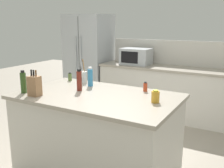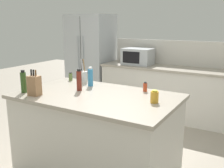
% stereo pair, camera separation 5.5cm
% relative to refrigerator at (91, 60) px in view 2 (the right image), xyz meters
% --- Properties ---
extents(back_counter_run, '(2.92, 0.66, 0.94)m').
position_rel_refrigerator_xyz_m(back_counter_run, '(1.95, -0.05, -0.47)').
color(back_counter_run, beige).
rests_on(back_counter_run, ground_plane).
extents(wall_backsplash, '(2.88, 0.03, 0.46)m').
position_rel_refrigerator_xyz_m(wall_backsplash, '(1.95, 0.27, 0.23)').
color(wall_backsplash, beige).
rests_on(wall_backsplash, back_counter_run).
extents(kitchen_island, '(1.81, 1.10, 0.94)m').
position_rel_refrigerator_xyz_m(kitchen_island, '(1.65, -2.25, -0.47)').
color(kitchen_island, beige).
rests_on(kitchen_island, ground_plane).
extents(refrigerator, '(0.89, 0.75, 1.89)m').
position_rel_refrigerator_xyz_m(refrigerator, '(0.00, 0.00, 0.00)').
color(refrigerator, '#ADB2B7').
rests_on(refrigerator, ground_plane).
extents(microwave, '(0.55, 0.39, 0.31)m').
position_rel_refrigerator_xyz_m(microwave, '(1.12, -0.05, 0.15)').
color(microwave, '#ADB2B7').
rests_on(microwave, back_counter_run).
extents(knife_block, '(0.13, 0.11, 0.29)m').
position_rel_refrigerator_xyz_m(knife_block, '(1.08, -2.62, 0.11)').
color(knife_block, '#936B47').
rests_on(knife_block, kitchen_island).
extents(utensil_crock, '(0.12, 0.12, 0.32)m').
position_rel_refrigerator_xyz_m(utensil_crock, '(1.16, -1.84, 0.08)').
color(utensil_crock, beige).
rests_on(utensil_crock, kitchen_island).
extents(honey_jar, '(0.08, 0.08, 0.13)m').
position_rel_refrigerator_xyz_m(honey_jar, '(2.32, -2.21, 0.06)').
color(honey_jar, gold).
rests_on(honey_jar, kitchen_island).
extents(spice_jar_oregano, '(0.05, 0.05, 0.11)m').
position_rel_refrigerator_xyz_m(spice_jar_oregano, '(0.93, -1.82, 0.05)').
color(spice_jar_oregano, '#567038').
rests_on(spice_jar_oregano, kitchen_island).
extents(olive_oil_bottle, '(0.07, 0.07, 0.26)m').
position_rel_refrigerator_xyz_m(olive_oil_bottle, '(0.88, -2.60, 0.12)').
color(olive_oil_bottle, '#2D4C1E').
rests_on(olive_oil_bottle, kitchen_island).
extents(dish_soap_bottle, '(0.07, 0.07, 0.24)m').
position_rel_refrigerator_xyz_m(dish_soap_bottle, '(1.36, -1.95, 0.11)').
color(dish_soap_bottle, '#3384BC').
rests_on(dish_soap_bottle, kitchen_island).
extents(spice_jar_paprika, '(0.05, 0.05, 0.11)m').
position_rel_refrigerator_xyz_m(spice_jar_paprika, '(2.06, -1.85, 0.05)').
color(spice_jar_paprika, '#B73D1E').
rests_on(spice_jar_paprika, kitchen_island).
extents(vinegar_bottle, '(0.06, 0.06, 0.26)m').
position_rel_refrigerator_xyz_m(vinegar_bottle, '(1.38, -2.21, 0.12)').
color(vinegar_bottle, maroon).
rests_on(vinegar_bottle, kitchen_island).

